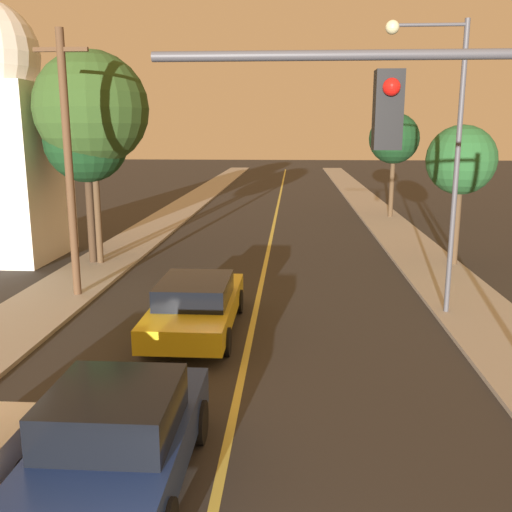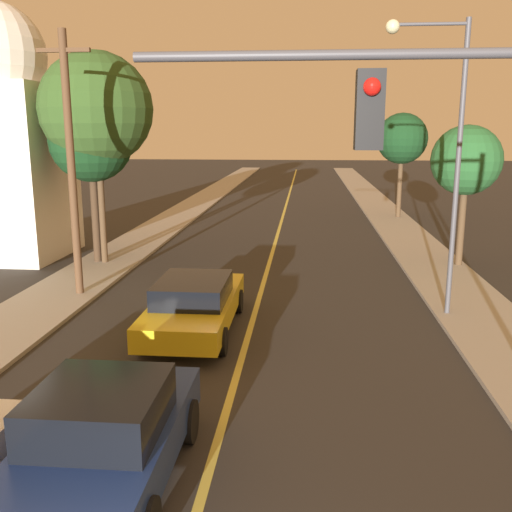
{
  "view_description": "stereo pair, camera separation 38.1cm",
  "coord_description": "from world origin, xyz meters",
  "px_view_note": "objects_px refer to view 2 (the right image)",
  "views": [
    {
      "loc": [
        1.04,
        -3.44,
        5.13
      ],
      "look_at": [
        0.0,
        12.53,
        1.6
      ],
      "focal_mm": 40.0,
      "sensor_mm": 36.0,
      "label": 1
    },
    {
      "loc": [
        1.42,
        -3.41,
        5.13
      ],
      "look_at": [
        0.0,
        12.53,
        1.6
      ],
      "focal_mm": 40.0,
      "sensor_mm": 36.0,
      "label": 2
    }
  ],
  "objects_px": {
    "tree_left_near": "(91,141)",
    "tree_left_far": "(96,109)",
    "car_near_lane_second": "(195,304)",
    "car_near_lane_front": "(105,435)",
    "tree_right_far": "(402,139)",
    "domed_building_left": "(1,137)",
    "tree_right_near": "(466,161)",
    "streetlamp_right": "(442,132)",
    "utility_pole_left": "(71,161)"
  },
  "relations": [
    {
      "from": "car_near_lane_second",
      "to": "tree_right_far",
      "type": "xyz_separation_m",
      "value": [
        8.27,
        20.2,
        3.91
      ]
    },
    {
      "from": "tree_right_near",
      "to": "domed_building_left",
      "type": "xyz_separation_m",
      "value": [
        -18.07,
        0.52,
        0.85
      ]
    },
    {
      "from": "tree_right_far",
      "to": "domed_building_left",
      "type": "height_order",
      "value": "domed_building_left"
    },
    {
      "from": "tree_left_near",
      "to": "tree_right_far",
      "type": "relative_size",
      "value": 1.03
    },
    {
      "from": "tree_left_near",
      "to": "tree_left_far",
      "type": "xyz_separation_m",
      "value": [
        0.32,
        -0.12,
        1.16
      ]
    },
    {
      "from": "car_near_lane_front",
      "to": "tree_left_far",
      "type": "height_order",
      "value": "tree_left_far"
    },
    {
      "from": "tree_right_far",
      "to": "tree_left_far",
      "type": "bearing_deg",
      "value": -135.39
    },
    {
      "from": "utility_pole_left",
      "to": "tree_left_near",
      "type": "distance_m",
      "value": 4.56
    },
    {
      "from": "car_near_lane_front",
      "to": "tree_right_near",
      "type": "xyz_separation_m",
      "value": [
        8.67,
        14.55,
        3.21
      ]
    },
    {
      "from": "car_near_lane_front",
      "to": "tree_left_far",
      "type": "xyz_separation_m",
      "value": [
        -4.97,
        13.84,
        5.07
      ]
    },
    {
      "from": "car_near_lane_front",
      "to": "utility_pole_left",
      "type": "distance_m",
      "value": 10.98
    },
    {
      "from": "utility_pole_left",
      "to": "domed_building_left",
      "type": "height_order",
      "value": "domed_building_left"
    },
    {
      "from": "car_near_lane_front",
      "to": "domed_building_left",
      "type": "distance_m",
      "value": 18.22
    },
    {
      "from": "car_near_lane_second",
      "to": "tree_left_far",
      "type": "relative_size",
      "value": 0.66
    },
    {
      "from": "tree_right_near",
      "to": "tree_left_far",
      "type": "bearing_deg",
      "value": -177.03
    },
    {
      "from": "tree_left_far",
      "to": "tree_right_far",
      "type": "height_order",
      "value": "tree_left_far"
    },
    {
      "from": "tree_left_near",
      "to": "car_near_lane_second",
      "type": "bearing_deg",
      "value": -53.95
    },
    {
      "from": "utility_pole_left",
      "to": "tree_right_near",
      "type": "xyz_separation_m",
      "value": [
        12.92,
        5.01,
        -0.18
      ]
    },
    {
      "from": "tree_left_near",
      "to": "domed_building_left",
      "type": "bearing_deg",
      "value": 164.87
    },
    {
      "from": "car_near_lane_second",
      "to": "utility_pole_left",
      "type": "relative_size",
      "value": 0.66
    },
    {
      "from": "tree_right_far",
      "to": "domed_building_left",
      "type": "distance_m",
      "value": 21.27
    },
    {
      "from": "car_near_lane_second",
      "to": "tree_left_far",
      "type": "distance_m",
      "value": 10.11
    },
    {
      "from": "tree_left_near",
      "to": "domed_building_left",
      "type": "distance_m",
      "value": 4.28
    },
    {
      "from": "streetlamp_right",
      "to": "domed_building_left",
      "type": "height_order",
      "value": "domed_building_left"
    },
    {
      "from": "car_near_lane_front",
      "to": "tree_left_near",
      "type": "distance_m",
      "value": 15.42
    },
    {
      "from": "car_near_lane_front",
      "to": "car_near_lane_second",
      "type": "xyz_separation_m",
      "value": [
        -0.0,
        6.7,
        -0.08
      ]
    },
    {
      "from": "car_near_lane_front",
      "to": "tree_left_far",
      "type": "bearing_deg",
      "value": 109.74
    },
    {
      "from": "tree_left_far",
      "to": "domed_building_left",
      "type": "height_order",
      "value": "domed_building_left"
    },
    {
      "from": "tree_left_near",
      "to": "tree_right_far",
      "type": "height_order",
      "value": "tree_left_near"
    },
    {
      "from": "domed_building_left",
      "to": "streetlamp_right",
      "type": "bearing_deg",
      "value": -22.61
    },
    {
      "from": "domed_building_left",
      "to": "tree_right_near",
      "type": "bearing_deg",
      "value": -1.65
    },
    {
      "from": "car_near_lane_second",
      "to": "utility_pole_left",
      "type": "xyz_separation_m",
      "value": [
        -4.25,
        2.85,
        3.47
      ]
    },
    {
      "from": "car_near_lane_front",
      "to": "tree_right_far",
      "type": "bearing_deg",
      "value": 72.9
    },
    {
      "from": "tree_left_far",
      "to": "tree_right_far",
      "type": "bearing_deg",
      "value": 44.61
    },
    {
      "from": "tree_right_far",
      "to": "tree_right_near",
      "type": "bearing_deg",
      "value": -88.17
    },
    {
      "from": "streetlamp_right",
      "to": "car_near_lane_front",
      "type": "bearing_deg",
      "value": -126.82
    },
    {
      "from": "car_near_lane_front",
      "to": "tree_right_near",
      "type": "bearing_deg",
      "value": 59.21
    },
    {
      "from": "car_near_lane_second",
      "to": "streetlamp_right",
      "type": "relative_size",
      "value": 0.66
    },
    {
      "from": "utility_pole_left",
      "to": "tree_left_far",
      "type": "xyz_separation_m",
      "value": [
        -0.71,
        4.3,
        1.68
      ]
    },
    {
      "from": "tree_left_far",
      "to": "streetlamp_right",
      "type": "bearing_deg",
      "value": -25.23
    },
    {
      "from": "car_near_lane_front",
      "to": "domed_building_left",
      "type": "xyz_separation_m",
      "value": [
        -9.41,
        15.07,
        4.06
      ]
    },
    {
      "from": "car_near_lane_second",
      "to": "domed_building_left",
      "type": "height_order",
      "value": "domed_building_left"
    },
    {
      "from": "streetlamp_right",
      "to": "tree_left_far",
      "type": "distance_m",
      "value": 12.55
    },
    {
      "from": "car_near_lane_front",
      "to": "streetlamp_right",
      "type": "distance_m",
      "value": 11.44
    },
    {
      "from": "streetlamp_right",
      "to": "tree_left_near",
      "type": "relative_size",
      "value": 1.26
    },
    {
      "from": "tree_left_near",
      "to": "tree_left_far",
      "type": "distance_m",
      "value": 1.21
    },
    {
      "from": "tree_left_near",
      "to": "tree_right_near",
      "type": "height_order",
      "value": "tree_left_near"
    },
    {
      "from": "streetlamp_right",
      "to": "tree_right_far",
      "type": "height_order",
      "value": "streetlamp_right"
    },
    {
      "from": "car_near_lane_front",
      "to": "car_near_lane_second",
      "type": "relative_size",
      "value": 0.81
    },
    {
      "from": "car_near_lane_second",
      "to": "tree_right_far",
      "type": "distance_m",
      "value": 22.17
    }
  ]
}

